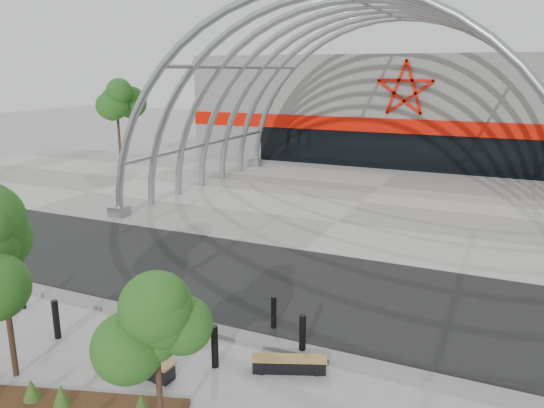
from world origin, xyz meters
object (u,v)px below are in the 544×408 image
street_tree_1 (156,325)px  bollard_2 (215,346)px  street_tree_0 (0,252)px  bench_0 (137,363)px  bench_1 (289,365)px

street_tree_1 → bollard_2: street_tree_1 is taller
street_tree_0 → bollard_2: bearing=29.0°
bench_0 → bench_1: bench_0 is taller
street_tree_0 → street_tree_1: bearing=-5.6°
street_tree_0 → bench_1: (5.76, 2.79, -2.87)m
street_tree_1 → bench_1: 4.15m
street_tree_0 → bench_0: size_ratio=2.05×
bench_1 → bollard_2: 1.82m
street_tree_0 → bench_1: size_ratio=2.38×
street_tree_0 → street_tree_1: 4.52m
street_tree_0 → street_tree_1: size_ratio=1.25×
bollard_2 → street_tree_0: bearing=-151.0°
street_tree_0 → bollard_2: 5.28m
street_tree_1 → bench_0: 3.45m
street_tree_0 → bench_0: 3.99m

